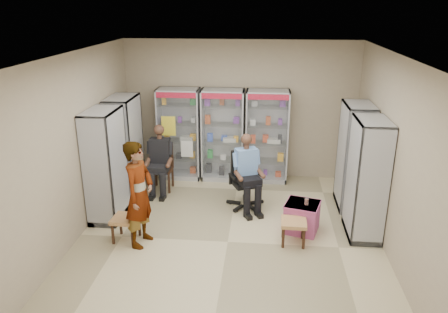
# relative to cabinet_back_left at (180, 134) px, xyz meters

# --- Properties ---
(floor) EXTENTS (6.00, 6.00, 0.00)m
(floor) POSITION_rel_cabinet_back_left_xyz_m (1.30, -2.73, -1.00)
(floor) COLOR #C5B589
(floor) RESTS_ON ground
(room_shell) EXTENTS (5.02, 6.02, 3.01)m
(room_shell) POSITION_rel_cabinet_back_left_xyz_m (1.30, -2.73, 0.97)
(room_shell) COLOR tan
(room_shell) RESTS_ON ground
(cabinet_back_left) EXTENTS (0.90, 0.50, 2.00)m
(cabinet_back_left) POSITION_rel_cabinet_back_left_xyz_m (0.00, 0.00, 0.00)
(cabinet_back_left) COLOR silver
(cabinet_back_left) RESTS_ON floor
(cabinet_back_mid) EXTENTS (0.90, 0.50, 2.00)m
(cabinet_back_mid) POSITION_rel_cabinet_back_left_xyz_m (0.95, 0.00, 0.00)
(cabinet_back_mid) COLOR #A7AAAF
(cabinet_back_mid) RESTS_ON floor
(cabinet_back_right) EXTENTS (0.90, 0.50, 2.00)m
(cabinet_back_right) POSITION_rel_cabinet_back_left_xyz_m (1.90, 0.00, 0.00)
(cabinet_back_right) COLOR #AEB2B6
(cabinet_back_right) RESTS_ON floor
(cabinet_right_far) EXTENTS (0.90, 0.50, 2.00)m
(cabinet_right_far) POSITION_rel_cabinet_back_left_xyz_m (3.53, -1.13, 0.00)
(cabinet_right_far) COLOR silver
(cabinet_right_far) RESTS_ON floor
(cabinet_right_near) EXTENTS (0.90, 0.50, 2.00)m
(cabinet_right_near) POSITION_rel_cabinet_back_left_xyz_m (3.53, -2.23, 0.00)
(cabinet_right_near) COLOR #BABCC2
(cabinet_right_near) RESTS_ON floor
(cabinet_left_far) EXTENTS (0.90, 0.50, 2.00)m
(cabinet_left_far) POSITION_rel_cabinet_back_left_xyz_m (-0.93, -0.93, 0.00)
(cabinet_left_far) COLOR silver
(cabinet_left_far) RESTS_ON floor
(cabinet_left_near) EXTENTS (0.90, 0.50, 2.00)m
(cabinet_left_near) POSITION_rel_cabinet_back_left_xyz_m (-0.93, -2.03, 0.00)
(cabinet_left_near) COLOR silver
(cabinet_left_near) RESTS_ON floor
(wooden_chair) EXTENTS (0.42, 0.42, 0.94)m
(wooden_chair) POSITION_rel_cabinet_back_left_xyz_m (-0.25, -0.73, -0.53)
(wooden_chair) COLOR #312213
(wooden_chair) RESTS_ON floor
(seated_customer) EXTENTS (0.44, 0.60, 1.34)m
(seated_customer) POSITION_rel_cabinet_back_left_xyz_m (-0.25, -0.78, -0.33)
(seated_customer) COLOR black
(seated_customer) RESTS_ON floor
(office_chair) EXTENTS (0.78, 0.78, 1.09)m
(office_chair) POSITION_rel_cabinet_back_left_xyz_m (1.52, -1.36, -0.46)
(office_chair) COLOR black
(office_chair) RESTS_ON floor
(seated_shopkeeper) EXTENTS (0.67, 0.76, 1.38)m
(seated_shopkeeper) POSITION_rel_cabinet_back_left_xyz_m (1.52, -1.41, -0.31)
(seated_shopkeeper) COLOR #6AA2D3
(seated_shopkeeper) RESTS_ON floor
(pink_trunk) EXTENTS (0.66, 0.64, 0.51)m
(pink_trunk) POSITION_rel_cabinet_back_left_xyz_m (2.53, -2.23, -0.74)
(pink_trunk) COLOR #C44E9B
(pink_trunk) RESTS_ON floor
(tea_glass) EXTENTS (0.07, 0.07, 0.11)m
(tea_glass) POSITION_rel_cabinet_back_left_xyz_m (2.58, -2.26, -0.43)
(tea_glass) COLOR #571307
(tea_glass) RESTS_ON pink_trunk
(woven_stool_a) EXTENTS (0.42, 0.42, 0.40)m
(woven_stool_a) POSITION_rel_cabinet_back_left_xyz_m (2.36, -2.66, -0.80)
(woven_stool_a) COLOR #A67046
(woven_stool_a) RESTS_ON floor
(woven_stool_b) EXTENTS (0.44, 0.44, 0.41)m
(woven_stool_b) POSITION_rel_cabinet_back_left_xyz_m (-0.37, -2.81, -0.79)
(woven_stool_b) COLOR #B47B4C
(woven_stool_b) RESTS_ON floor
(standing_man) EXTENTS (0.54, 0.71, 1.74)m
(standing_man) POSITION_rel_cabinet_back_left_xyz_m (-0.09, -2.89, -0.13)
(standing_man) COLOR #9B9B9E
(standing_man) RESTS_ON floor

